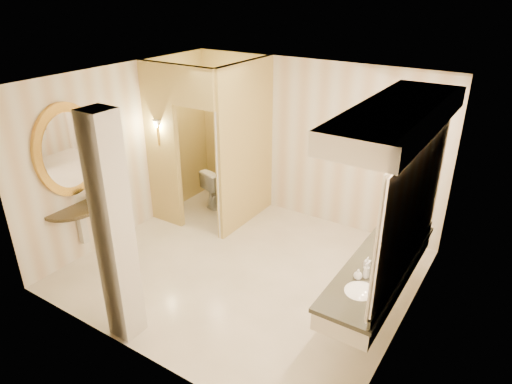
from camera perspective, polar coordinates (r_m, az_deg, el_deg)
floor at (r=6.70m, az=-1.47°, el=-9.58°), size 4.50×4.50×0.00m
ceiling at (r=5.63m, az=-1.78°, el=13.68°), size 4.50×4.50×0.00m
wall_back at (r=7.66m, az=6.89°, el=6.14°), size 4.50×0.02×2.70m
wall_front at (r=4.72m, az=-15.51°, el=-7.35°), size 4.50×0.02×2.70m
wall_left at (r=7.46m, az=-16.10°, el=4.80°), size 0.02×4.00×2.70m
wall_right at (r=5.24m, az=19.25°, el=-4.47°), size 0.02×4.00×2.70m
toilet_closet at (r=7.37m, az=-4.60°, el=5.78°), size 1.50×1.55×2.70m
wall_sconce at (r=7.39m, az=-12.27°, el=8.16°), size 0.14×0.14×0.42m
vanity at (r=5.08m, az=16.47°, el=-1.47°), size 0.75×2.48×2.09m
console_shelf at (r=6.86m, az=-22.06°, el=2.10°), size 1.02×1.02×1.96m
pillar at (r=5.14m, az=-17.31°, el=-4.80°), size 0.31×0.31×2.70m
tissue_box at (r=6.96m, az=-19.78°, el=-0.85°), size 0.18×0.18×0.14m
toilet at (r=8.37m, az=-4.31°, el=0.67°), size 0.58×0.79×0.72m
soap_bottle_a at (r=5.29m, az=13.76°, el=-8.57°), size 0.07×0.07×0.14m
soap_bottle_b at (r=5.09m, az=12.64°, el=-9.98°), size 0.11×0.11×0.12m
soap_bottle_c at (r=5.11m, az=13.65°, el=-9.52°), size 0.08×0.09×0.19m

